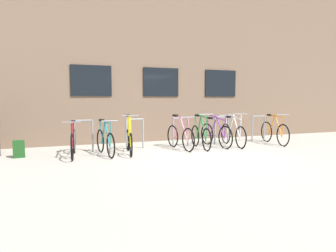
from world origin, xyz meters
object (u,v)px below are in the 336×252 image
at_px(bicycle_maroon, 73,142).
at_px(bicycle_purple, 216,134).
at_px(bicycle_teal, 105,141).
at_px(bicycle_pink, 180,136).
at_px(bicycle_orange, 274,132).
at_px(backpack, 19,149).
at_px(bicycle_white, 233,134).
at_px(bicycle_yellow, 129,140).
at_px(bicycle_green, 201,136).

relative_size(bicycle_maroon, bicycle_purple, 1.02).
bearing_deg(bicycle_teal, bicycle_pink, 4.04).
height_order(bicycle_orange, bicycle_purple, bicycle_purple).
distance_m(bicycle_maroon, backpack, 1.37).
xyz_separation_m(bicycle_orange, bicycle_white, (-1.55, 0.12, -0.01)).
bearing_deg(bicycle_orange, bicycle_white, 175.61).
xyz_separation_m(bicycle_orange, bicycle_pink, (-3.39, 0.12, -0.01)).
bearing_deg(bicycle_teal, backpack, 169.57).
relative_size(bicycle_maroon, bicycle_orange, 1.02).
bearing_deg(bicycle_yellow, bicycle_pink, 6.12).
distance_m(bicycle_maroon, bicycle_green, 3.72).
bearing_deg(bicycle_purple, backpack, 178.29).
height_order(bicycle_green, bicycle_white, bicycle_green).
xyz_separation_m(bicycle_purple, bicycle_pink, (-1.26, -0.07, -0.00)).
distance_m(bicycle_white, bicycle_purple, 0.59).
distance_m(bicycle_maroon, bicycle_white, 4.92).
height_order(bicycle_green, bicycle_purple, bicycle_green).
xyz_separation_m(bicycle_green, bicycle_white, (1.20, 0.08, 0.00)).
bearing_deg(bicycle_yellow, backpack, 171.75).
bearing_deg(bicycle_white, bicycle_green, -175.95).
relative_size(bicycle_green, bicycle_pink, 0.98).
relative_size(bicycle_yellow, bicycle_orange, 0.93).
bearing_deg(bicycle_pink, bicycle_maroon, -178.34).
bearing_deg(backpack, bicycle_teal, -18.16).
xyz_separation_m(bicycle_maroon, bicycle_pink, (3.07, 0.09, 0.01)).
distance_m(bicycle_yellow, bicycle_pink, 1.60).
distance_m(bicycle_green, bicycle_orange, 2.75).
xyz_separation_m(bicycle_maroon, bicycle_yellow, (1.48, -0.08, 0.00)).
xyz_separation_m(bicycle_yellow, bicycle_orange, (4.99, 0.05, 0.02)).
bearing_deg(bicycle_pink, bicycle_teal, -175.96).
bearing_deg(bicycle_pink, backpack, 176.93).
bearing_deg(bicycle_maroon, bicycle_yellow, -3.18).
height_order(bicycle_teal, bicycle_pink, bicycle_pink).
relative_size(bicycle_purple, backpack, 3.94).
xyz_separation_m(bicycle_yellow, bicycle_purple, (2.86, 0.24, 0.01)).
xyz_separation_m(bicycle_green, backpack, (-5.04, 0.33, -0.16)).
distance_m(bicycle_yellow, backpack, 2.84).
height_order(bicycle_yellow, bicycle_teal, bicycle_yellow).
xyz_separation_m(bicycle_yellow, bicycle_teal, (-0.66, 0.01, -0.01)).
xyz_separation_m(bicycle_green, bicycle_pink, (-0.64, 0.09, 0.00)).
xyz_separation_m(bicycle_yellow, bicycle_white, (3.44, 0.17, 0.01)).
xyz_separation_m(bicycle_teal, bicycle_green, (2.90, 0.07, 0.02)).
distance_m(bicycle_orange, backpack, 7.80).
bearing_deg(bicycle_orange, bicycle_teal, -179.64).
relative_size(bicycle_yellow, bicycle_purple, 0.94).
height_order(bicycle_green, bicycle_pink, bicycle_green).
bearing_deg(bicycle_pink, bicycle_yellow, -173.88).
relative_size(bicycle_yellow, bicycle_white, 0.92).
distance_m(bicycle_purple, bicycle_pink, 1.26).
relative_size(bicycle_teal, bicycle_purple, 0.94).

